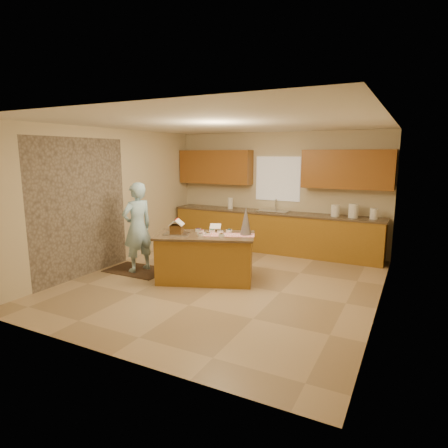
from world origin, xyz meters
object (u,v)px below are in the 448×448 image
(island_base, at_px, (205,258))
(tinsel_tree, at_px, (246,221))
(boy, at_px, (138,227))
(gingerbread_house, at_px, (177,228))

(island_base, height_order, tinsel_tree, tinsel_tree)
(tinsel_tree, relative_size, boy, 0.29)
(gingerbread_house, bearing_deg, boy, 173.86)
(island_base, bearing_deg, boy, 163.63)
(gingerbread_house, bearing_deg, tinsel_tree, 25.53)
(island_base, distance_m, boy, 1.48)
(tinsel_tree, xyz_separation_m, gingerbread_house, (-1.09, -0.52, -0.13))
(island_base, distance_m, gingerbread_house, 0.74)
(island_base, xyz_separation_m, boy, (-1.40, -0.12, 0.46))
(boy, distance_m, gingerbread_house, 0.96)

